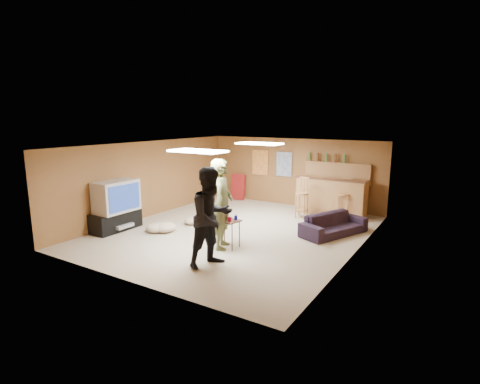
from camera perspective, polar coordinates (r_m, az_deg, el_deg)
The scene contains 32 objects.
ground at distance 9.61m, azimuth -0.63°, elevation -6.06°, with size 7.00×7.00×0.00m, color tan.
ceiling at distance 9.20m, azimuth -0.66°, elevation 7.14°, with size 6.00×7.00×0.02m, color silver.
wall_back at distance 12.40m, azimuth 8.06°, elevation 3.00°, with size 6.00×0.02×2.20m, color brown.
wall_front at distance 6.73m, azimuth -16.86°, elevation -4.42°, with size 6.00×0.02×2.20m, color brown.
wall_left at distance 11.21m, azimuth -13.71°, elevation 1.91°, with size 0.02×7.00×2.20m, color brown.
wall_right at distance 8.17m, azimuth 17.43°, elevation -1.71°, with size 0.02×7.00×2.20m, color brown.
tv_stand at distance 10.20m, azimuth -18.37°, elevation -4.15°, with size 0.55×1.30×0.50m, color black.
dvd_box at distance 10.07m, azimuth -17.52°, elevation -4.90°, with size 0.35×0.50×0.08m, color #B2B2B7.
tv_body at distance 10.00m, azimuth -18.34°, elevation -0.62°, with size 0.60×1.10×0.80m, color #B2B2B7.
tv_screen at distance 9.77m, azimuth -17.17°, elevation -0.82°, with size 0.02×0.95×0.65m, color navy.
bar_counter at distance 11.46m, azimuth 13.74°, elevation -0.69°, with size 2.00×0.60×1.10m, color #9B6838.
bar_lip at distance 11.13m, azimuth 13.47°, elevation 1.85°, with size 2.10×0.12×0.05m, color #462516.
bar_shelf at distance 11.74m, azimuth 14.64°, elevation 4.25°, with size 2.00×0.18×0.05m, color #9B6838.
bar_backing at distance 11.79m, azimuth 14.60°, elevation 2.81°, with size 2.00×0.14×0.60m, color #9B6838.
poster_left at distance 12.85m, azimuth 3.11°, elevation 4.51°, with size 0.60×0.03×0.85m, color #BF3F26.
poster_right at distance 12.45m, azimuth 6.75°, elevation 4.22°, with size 0.55×0.03×0.80m, color #334C99.
folding_chair_stack at distance 13.25m, azimuth -0.30°, elevation 0.79°, with size 0.50×0.14×0.90m, color maroon.
ceiling_panel_front at distance 7.98m, azimuth -6.47°, elevation 6.22°, with size 1.20×0.60×0.04m, color white.
ceiling_panel_back at distance 10.23m, azimuth 2.97°, elevation 7.38°, with size 1.20×0.60×0.04m, color white.
person_olive at distance 8.23m, azimuth -2.76°, elevation -1.84°, with size 0.73×0.48×2.00m, color brown.
person_black at distance 7.24m, azimuth -4.36°, elevation -3.86°, with size 0.95×0.74×1.95m, color black.
sofa at distance 9.59m, azimuth 14.10°, elevation -4.81°, with size 1.79×0.70×0.52m, color black.
tray_table at distance 8.39m, azimuth -1.81°, elevation -6.37°, with size 0.50×0.40×0.64m, color #462516.
cup_red_near at distance 8.37m, azimuth -2.24°, elevation -3.73°, with size 0.08×0.08×0.11m, color #B60C2B.
cup_red_far at distance 8.15m, azimuth -1.58°, elevation -4.15°, with size 0.08×0.08×0.10m, color #B60C2B.
cup_blue at distance 8.28m, azimuth -0.65°, elevation -3.90°, with size 0.07×0.07×0.10m, color #151D97.
bar_stool_left at distance 10.91m, azimuth 9.39°, elevation -0.82°, with size 0.38×0.38×1.21m, color #9B6838, non-canonical shape.
bar_stool_right at distance 11.11m, azimuth 15.62°, elevation -1.17°, with size 0.35×0.35×1.10m, color #9B6838, non-canonical shape.
cushion_near_tv at distance 9.75m, azimuth -11.31°, elevation -5.29°, with size 0.53×0.53×0.24m, color tan.
cushion_mid at distance 10.31m, azimuth -7.31°, elevation -4.39°, with size 0.43×0.43×0.19m, color tan.
cushion_far at distance 9.79m, azimuth -12.69°, elevation -5.33°, with size 0.50×0.50×0.23m, color tan.
bottle_row at distance 11.80m, azimuth 13.07°, elevation 5.12°, with size 1.20×0.08×0.26m, color #3F7233, non-canonical shape.
Camera 1 is at (4.91, -7.75, 2.87)m, focal length 28.00 mm.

